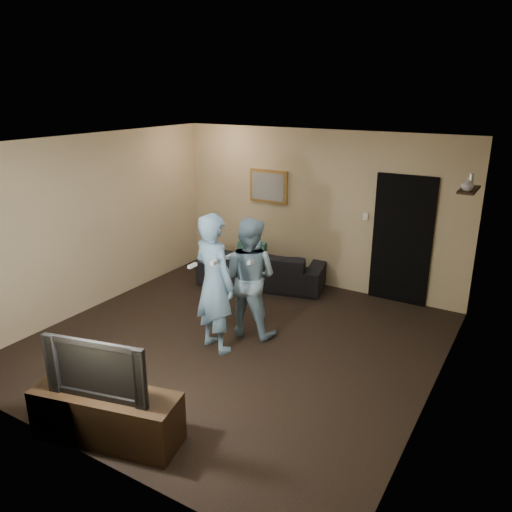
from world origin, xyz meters
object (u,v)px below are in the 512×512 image
Objects in this scene: tv_console at (107,416)px; wii_player_left at (214,283)px; sofa at (262,267)px; television at (101,365)px; wii_player_right at (249,277)px.

wii_player_left reaches higher than tv_console.
television reaches higher than sofa.
wii_player_right is (0.15, 0.58, -0.08)m from wii_player_left.
tv_console is at bearing -85.96° from wii_player_left.
tv_console is at bearing 0.00° from television.
sofa is 4.26m from tv_console.
wii_player_left is (-0.14, 1.98, 0.65)m from tv_console.
sofa is at bearing 105.15° from wii_player_left.
tv_console is at bearing 86.93° from sofa.
tv_console is 2.09m from wii_player_left.
tv_console is 0.79× the size of wii_player_left.
sofa is 2.06× the size of television.
wii_player_left reaches higher than television.
television is at bearing 0.00° from tv_console.
wii_player_right is (0.75, -1.63, 0.51)m from sofa.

